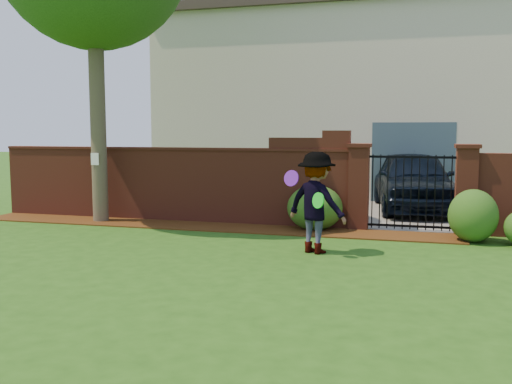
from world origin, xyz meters
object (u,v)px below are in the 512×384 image
(man, at_px, (315,203))
(frisbee_purple, at_px, (291,178))
(car, at_px, (415,181))
(frisbee_green, at_px, (318,200))

(man, xyz_separation_m, frisbee_purple, (-0.42, -0.01, 0.42))
(car, bearing_deg, frisbee_purple, -117.48)
(man, relative_size, frisbee_green, 6.49)
(car, distance_m, frisbee_green, 6.31)
(car, relative_size, frisbee_purple, 16.50)
(car, relative_size, frisbee_green, 17.27)
(frisbee_purple, bearing_deg, man, 1.45)
(frisbee_purple, bearing_deg, car, 69.93)
(frisbee_purple, xyz_separation_m, frisbee_green, (0.53, -0.31, -0.34))
(frisbee_green, bearing_deg, car, 75.48)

